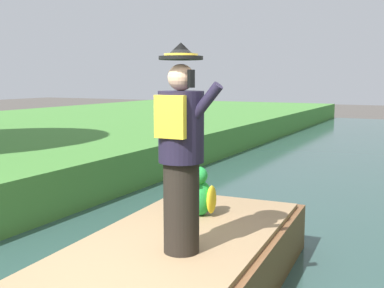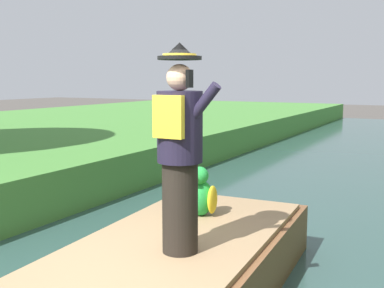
% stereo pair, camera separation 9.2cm
% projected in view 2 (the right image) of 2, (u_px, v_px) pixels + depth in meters
% --- Properties ---
extents(boat, '(2.07, 4.31, 0.61)m').
position_uv_depth(boat, '(168.00, 275.00, 4.49)').
color(boat, brown).
rests_on(boat, canal_water).
extents(person_pirate, '(0.61, 0.42, 1.85)m').
position_uv_depth(person_pirate, '(180.00, 150.00, 4.12)').
color(person_pirate, black).
rests_on(person_pirate, boat).
extents(parrot_plush, '(0.36, 0.34, 0.57)m').
position_uv_depth(parrot_plush, '(201.00, 194.00, 5.33)').
color(parrot_plush, green).
rests_on(parrot_plush, boat).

